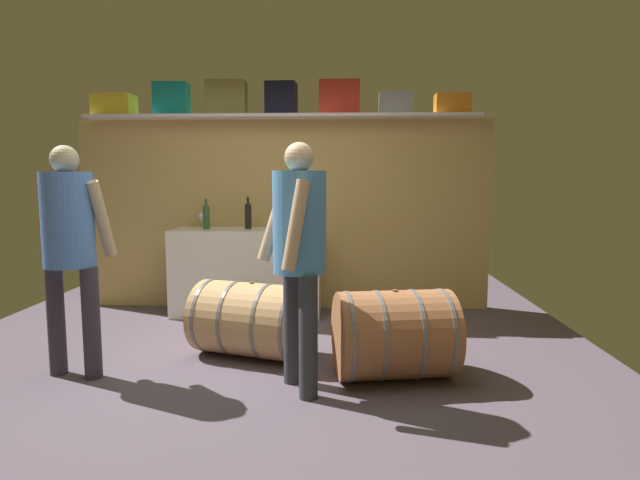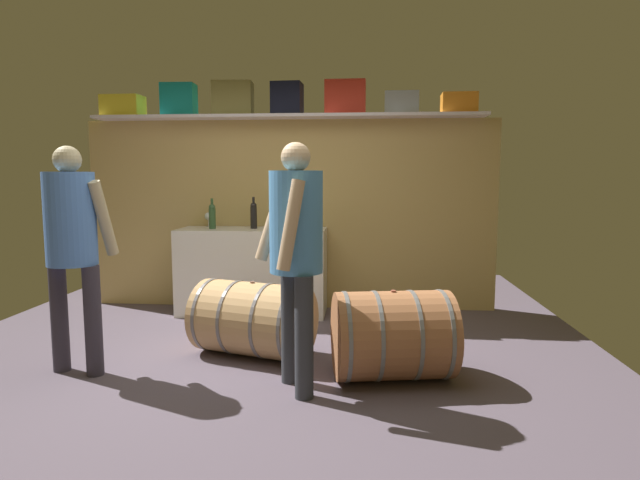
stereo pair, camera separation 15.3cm
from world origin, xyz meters
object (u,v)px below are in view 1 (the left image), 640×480
(wine_bottle_dark, at_px, (248,215))
(work_cabinet, at_px, (247,272))
(toolcase_black, at_px, (281,99))
(wine_barrel_near, at_px, (394,334))
(toolcase_orange, at_px, (452,104))
(toolcase_grey, at_px, (396,103))
(toolcase_teal, at_px, (172,99))
(wine_barrel_far, at_px, (252,319))
(winemaker_pouring, at_px, (70,237))
(toolcase_red, at_px, (340,98))
(wine_bottle_green, at_px, (206,216))
(visitor_tasting, at_px, (299,241))
(toolcase_yellow, at_px, (114,105))
(wine_glass, at_px, (202,217))
(toolcase_olive, at_px, (227,98))

(wine_bottle_dark, bearing_deg, work_cabinet, -125.68)
(toolcase_black, xyz_separation_m, wine_barrel_near, (1.03, -1.98, -1.95))
(toolcase_orange, bearing_deg, toolcase_grey, -177.97)
(toolcase_teal, relative_size, wine_barrel_far, 0.33)
(winemaker_pouring, bearing_deg, toolcase_red, 59.27)
(wine_bottle_green, bearing_deg, visitor_tasting, -60.50)
(wine_barrel_far, bearing_deg, toolcase_red, 84.64)
(toolcase_teal, distance_m, wine_bottle_dark, 1.48)
(toolcase_orange, distance_m, work_cabinet, 2.78)
(toolcase_grey, xyz_separation_m, wine_barrel_near, (-0.17, -1.98, -1.89))
(wine_barrel_far, bearing_deg, toolcase_black, 105.81)
(toolcase_yellow, relative_size, wine_glass, 2.67)
(toolcase_red, bearing_deg, toolcase_grey, 1.79)
(toolcase_red, bearing_deg, toolcase_orange, 1.79)
(wine_bottle_green, bearing_deg, wine_glass, 114.51)
(toolcase_grey, height_order, wine_bottle_dark, toolcase_grey)
(toolcase_black, height_order, toolcase_red, toolcase_red)
(toolcase_teal, relative_size, toolcase_grey, 1.01)
(toolcase_yellow, relative_size, toolcase_orange, 1.19)
(toolcase_black, bearing_deg, toolcase_grey, 2.86)
(wine_bottle_green, relative_size, wine_barrel_near, 0.35)
(winemaker_pouring, height_order, visitor_tasting, visitor_tasting)
(toolcase_black, bearing_deg, wine_barrel_far, -89.99)
(winemaker_pouring, bearing_deg, toolcase_teal, 98.90)
(wine_bottle_dark, xyz_separation_m, winemaker_pouring, (-0.95, -1.87, -0.03))
(toolcase_orange, bearing_deg, work_cabinet, -172.81)
(toolcase_grey, relative_size, work_cabinet, 0.22)
(toolcase_black, bearing_deg, toolcase_olive, -177.14)
(toolcase_olive, bearing_deg, toolcase_teal, 176.88)
(toolcase_grey, relative_size, wine_barrel_near, 0.38)
(wine_bottle_green, bearing_deg, toolcase_red, 10.01)
(wine_bottle_green, xyz_separation_m, wine_barrel_near, (1.80, -1.74, -0.73))
(toolcase_grey, height_order, visitor_tasting, toolcase_grey)
(toolcase_teal, distance_m, wine_glass, 1.29)
(toolcase_yellow, distance_m, wine_bottle_dark, 1.87)
(toolcase_black, bearing_deg, wine_bottle_green, -159.54)
(toolcase_black, distance_m, visitor_tasting, 2.59)
(toolcase_teal, bearing_deg, work_cabinet, -15.66)
(toolcase_yellow, xyz_separation_m, visitor_tasting, (2.16, -2.24, -1.18))
(toolcase_olive, height_order, toolcase_red, toolcase_olive)
(toolcase_olive, xyz_separation_m, wine_barrel_far, (0.51, -1.55, -1.98))
(wine_bottle_dark, relative_size, wine_glass, 2.13)
(toolcase_black, xyz_separation_m, winemaker_pouring, (-1.30, -2.05, -1.24))
(work_cabinet, bearing_deg, toolcase_teal, 166.67)
(wine_bottle_dark, bearing_deg, toolcase_yellow, 173.24)
(winemaker_pouring, bearing_deg, toolcase_yellow, 116.10)
(toolcase_yellow, relative_size, work_cabinet, 0.27)
(toolcase_black, bearing_deg, toolcase_red, 2.86)
(toolcase_olive, distance_m, wine_barrel_near, 3.22)
(toolcase_red, distance_m, toolcase_orange, 1.18)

